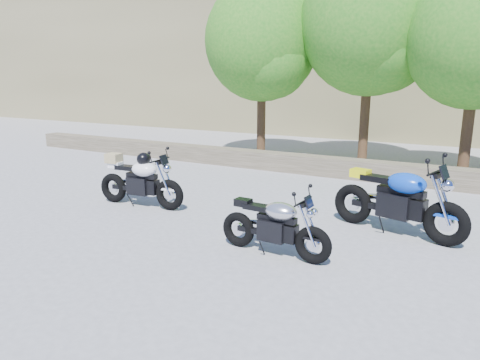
# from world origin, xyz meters

# --- Properties ---
(ground) EXTENTS (90.00, 90.00, 0.00)m
(ground) POSITION_xyz_m (0.00, 0.00, 0.00)
(ground) COLOR gray
(ground) RESTS_ON ground
(stone_wall) EXTENTS (22.00, 0.55, 0.50)m
(stone_wall) POSITION_xyz_m (0.00, 5.50, 0.25)
(stone_wall) COLOR brown
(stone_wall) RESTS_ON ground
(tree_decid_left) EXTENTS (3.67, 3.67, 5.62)m
(tree_decid_left) POSITION_xyz_m (-2.39, 7.14, 3.63)
(tree_decid_left) COLOR #382314
(tree_decid_left) RESTS_ON ground
(tree_decid_mid) EXTENTS (4.08, 4.08, 6.24)m
(tree_decid_mid) POSITION_xyz_m (0.91, 7.54, 4.04)
(tree_decid_mid) COLOR #382314
(tree_decid_mid) RESTS_ON ground
(silver_bike) EXTENTS (1.79, 0.57, 0.90)m
(silver_bike) POSITION_xyz_m (1.46, -0.19, 0.44)
(silver_bike) COLOR black
(silver_bike) RESTS_ON ground
(white_bike) EXTENTS (2.03, 0.64, 1.12)m
(white_bike) POSITION_xyz_m (-2.01, 0.77, 0.55)
(white_bike) COLOR black
(white_bike) RESTS_ON ground
(blue_bike) EXTENTS (2.29, 0.88, 1.17)m
(blue_bike) POSITION_xyz_m (2.86, 1.62, 0.57)
(blue_bike) COLOR black
(blue_bike) RESTS_ON ground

